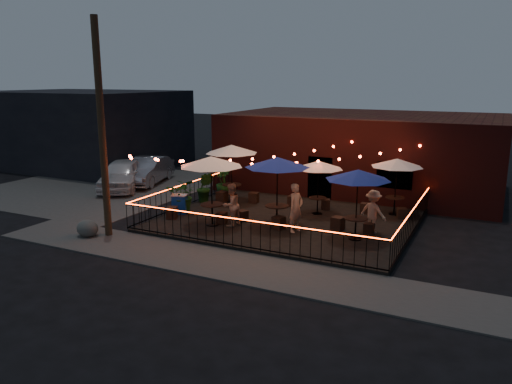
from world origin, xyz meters
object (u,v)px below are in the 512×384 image
Objects in this scene: cafe_table_1 at (232,150)px; cafe_table_0 at (211,163)px; cafe_table_4 at (358,176)px; cooler at (180,204)px; cafe_table_5 at (397,164)px; boulder at (87,228)px; cafe_table_2 at (277,163)px; utility_pole at (102,131)px; cafe_table_3 at (319,166)px.

cafe_table_0 is at bearing -72.68° from cafe_table_1.
cafe_table_0 reaches higher than cafe_table_4.
cafe_table_1 is (-1.15, 3.70, -0.05)m from cafe_table_0.
cooler is at bearing 158.56° from cafe_table_0.
cafe_table_5 is 2.87× the size of cooler.
cafe_table_0 is at bearing 39.81° from boulder.
boulder is (-1.50, -3.87, -0.24)m from cooler.
cafe_table_0 is 0.89× the size of cafe_table_2.
cooler is (-4.54, -0.06, -2.10)m from cafe_table_2.
utility_pole is at bearing 38.01° from boulder.
boulder is (-6.04, -3.94, -2.34)m from cafe_table_2.
cafe_table_1 reaches higher than cafe_table_3.
cafe_table_4 is (6.74, -2.95, -0.12)m from cafe_table_1.
cafe_table_0 is 1.15× the size of cafe_table_4.
cafe_table_2 is 1.29× the size of cafe_table_4.
cafe_table_4 is 1.07× the size of cafe_table_5.
cafe_table_2 reaches higher than cafe_table_0.
utility_pole is 9.16× the size of boulder.
utility_pole reaches higher than cafe_table_5.
cafe_table_3 is 2.64× the size of boulder.
cafe_table_3 is at bearing 72.82° from cafe_table_2.
cafe_table_1 is 3.09× the size of boulder.
cafe_table_5 is at bearing 8.72° from cooler.
cafe_table_0 reaches higher than boulder.
cafe_table_5 is at bearing 8.80° from cafe_table_1.
cafe_table_2 is 3.19m from cafe_table_4.
utility_pole is at bearing -106.73° from cafe_table_1.
cafe_table_1 reaches higher than boulder.
cafe_table_3 reaches higher than cooler.
cafe_table_0 is 5.28m from boulder.
cafe_table_2 is 2.69m from cafe_table_3.
cafe_table_3 reaches higher than boulder.
cafe_table_1 is 7.53m from boulder.
cooler is (-0.98, -2.86, -2.04)m from cafe_table_1.
cafe_table_3 is 3.29m from cafe_table_5.
cafe_table_1 reaches higher than cooler.
cafe_table_0 is 7.84m from cafe_table_5.
cafe_table_4 is 2.94× the size of boulder.
utility_pole is 4.91m from cooler.
cafe_table_4 is at bearing 7.65° from cafe_table_0.
cafe_table_1 is at bearing -171.20° from cafe_table_5.
cafe_table_4 reaches higher than cooler.
utility_pole reaches higher than cooler.
cafe_table_5 is at bearing 25.15° from cafe_table_3.
boulder is at bearing -146.90° from cafe_table_2.
boulder is at bearing -136.52° from cafe_table_3.
utility_pole is at bearing -121.80° from cooler.
cafe_table_0 is at bearing -141.87° from cafe_table_5.
cafe_table_2 reaches higher than cafe_table_4.
cafe_table_0 is 5.63m from cafe_table_4.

